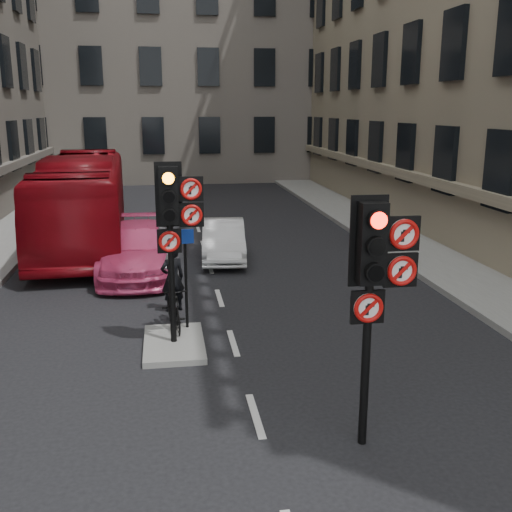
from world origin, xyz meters
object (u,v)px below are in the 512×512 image
object	(u,v)px
bus_red	(83,201)
info_sign	(186,265)
car_pink	(137,250)
car_silver	(149,249)
car_white	(223,240)
motorcyclist	(173,278)
motorcycle	(174,306)
signal_near	(376,270)
signal_far	(174,214)

from	to	relation	value
bus_red	info_sign	world-z (taller)	bus_red
info_sign	car_pink	bearing A→B (deg)	95.78
car_silver	info_sign	world-z (taller)	info_sign
car_white	info_sign	bearing A→B (deg)	-98.04
bus_red	info_sign	size ratio (longest dim) A/B	5.19
car_silver	motorcyclist	xyz separation A→B (m)	(0.62, -3.41, 0.08)
car_pink	motorcycle	bearing A→B (deg)	-76.83
car_white	bus_red	world-z (taller)	bus_red
bus_red	car_white	bearing A→B (deg)	-34.82
motorcyclist	signal_near	bearing A→B (deg)	93.42
car_white	bus_red	distance (m)	5.46
signal_near	motorcycle	world-z (taller)	signal_near
bus_red	info_sign	distance (m)	9.61
car_silver	car_pink	world-z (taller)	car_silver
car_pink	motorcycle	world-z (taller)	car_pink
signal_far	info_sign	xyz separation A→B (m)	(0.21, 0.74, -1.20)
signal_far	car_white	bearing A→B (deg)	76.91
car_silver	car_white	distance (m)	2.66
car_silver	motorcyclist	world-z (taller)	motorcyclist
motorcycle	signal_near	bearing A→B (deg)	-69.35
signal_near	car_pink	xyz separation A→B (m)	(-3.59, 9.64, -1.87)
signal_far	car_silver	distance (m)	6.02
car_pink	motorcyclist	distance (m)	3.53
signal_near	info_sign	world-z (taller)	signal_near
signal_near	motorcyclist	xyz separation A→B (m)	(-2.65, 6.23, -1.79)
car_white	bus_red	bearing A→B (deg)	152.93
motorcycle	motorcyclist	distance (m)	1.26
signal_far	car_silver	xyz separation A→B (m)	(-0.67, 5.64, -1.98)
car_pink	info_sign	world-z (taller)	info_sign
signal_near	motorcyclist	bearing A→B (deg)	113.02
motorcyclist	car_silver	bearing A→B (deg)	-99.21
signal_near	car_white	distance (m)	11.20
motorcycle	info_sign	world-z (taller)	info_sign
signal_near	motorcyclist	distance (m)	7.01
car_silver	bus_red	xyz separation A→B (m)	(-2.28, 4.17, 0.83)
motorcyclist	bus_red	bearing A→B (deg)	-88.63
car_white	bus_red	size ratio (longest dim) A/B	0.34
motorcycle	info_sign	size ratio (longest dim) A/B	0.80
car_silver	car_pink	size ratio (longest dim) A/B	0.86
car_silver	motorcyclist	distance (m)	3.46
car_pink	info_sign	distance (m)	5.11
car_silver	motorcyclist	bearing A→B (deg)	-80.93
signal_far	car_silver	world-z (taller)	signal_far
signal_far	motorcyclist	distance (m)	2.94
info_sign	signal_near	bearing A→B (deg)	-71.30
car_pink	bus_red	world-z (taller)	bus_red
car_silver	car_white	xyz separation A→B (m)	(2.30, 1.34, -0.10)
bus_red	signal_far	bearing A→B (deg)	-76.32
car_white	motorcycle	distance (m)	6.21
car_white	car_pink	xyz separation A→B (m)	(-2.61, -1.34, 0.10)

